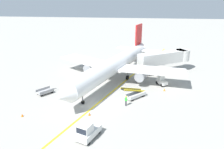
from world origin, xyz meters
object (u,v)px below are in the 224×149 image
at_px(airliner, 115,65).
at_px(belt_loader_forward_hold, 135,94).
at_px(baggage_tug_near_wing, 161,80).
at_px(baggage_cart_loaded, 45,91).
at_px(jet_bridge, 168,57).
at_px(safety_cone_nose_left, 89,114).
at_px(safety_cone_nose_right, 22,115).
at_px(pushback_tug, 87,131).
at_px(ground_crew_marshaller, 126,100).
at_px(safety_cone_wingtip_left, 164,90).

distance_m(airliner, belt_loader_forward_hold, 9.48).
distance_m(baggage_tug_near_wing, baggage_cart_loaded, 22.30).
bearing_deg(jet_bridge, safety_cone_nose_left, -121.63).
xyz_separation_m(airliner, belt_loader_forward_hold, (4.39, -7.98, -2.64)).
xyz_separation_m(safety_cone_nose_left, safety_cone_nose_right, (-9.70, -1.59, 0.00)).
bearing_deg(jet_bridge, airliner, -148.81).
xyz_separation_m(pushback_tug, belt_loader_forward_hold, (5.50, 12.27, -0.22)).
bearing_deg(pushback_tug, safety_cone_nose_left, 100.22).
height_order(jet_bridge, baggage_tug_near_wing, jet_bridge).
relative_size(airliner, ground_crew_marshaller, 20.16).
height_order(pushback_tug, safety_cone_wingtip_left, pushback_tug).
relative_size(jet_bridge, belt_loader_forward_hold, 2.71).
distance_m(pushback_tug, belt_loader_forward_hold, 13.44).
height_order(airliner, safety_cone_wingtip_left, airliner).
bearing_deg(safety_cone_nose_left, baggage_cart_loaded, 146.29).
bearing_deg(safety_cone_nose_right, safety_cone_wingtip_left, 29.37).
bearing_deg(jet_bridge, safety_cone_wingtip_left, -97.66).
xyz_separation_m(jet_bridge, baggage_tug_near_wing, (-1.84, -8.09, -2.62)).
bearing_deg(safety_cone_nose_left, safety_cone_wingtip_left, 41.65).
height_order(airliner, pushback_tug, airliner).
height_order(safety_cone_nose_left, safety_cone_nose_right, same).
relative_size(baggage_tug_near_wing, safety_cone_nose_right, 6.20).
distance_m(airliner, baggage_cart_loaded, 14.71).
distance_m(airliner, jet_bridge, 13.17).
relative_size(jet_bridge, pushback_tug, 3.01).
bearing_deg(baggage_cart_loaded, pushback_tug, -48.14).
bearing_deg(safety_cone_nose_left, pushback_tug, -79.78).
relative_size(airliner, belt_loader_forward_hold, 7.64).
bearing_deg(belt_loader_forward_hold, safety_cone_nose_left, -133.30).
bearing_deg(ground_crew_marshaller, belt_loader_forward_hold, 66.55).
xyz_separation_m(jet_bridge, safety_cone_nose_right, (-23.04, -23.25, -3.32)).
height_order(baggage_cart_loaded, ground_crew_marshaller, ground_crew_marshaller).
bearing_deg(pushback_tug, baggage_cart_loaded, 131.86).
distance_m(pushback_tug, safety_cone_wingtip_left, 19.31).
height_order(baggage_tug_near_wing, belt_loader_forward_hold, belt_loader_forward_hold).
relative_size(jet_bridge, safety_cone_wingtip_left, 27.62).
bearing_deg(jet_bridge, baggage_cart_loaded, -146.40).
relative_size(pushback_tug, baggage_tug_near_wing, 1.48).
bearing_deg(jet_bridge, baggage_tug_near_wing, -102.83).
xyz_separation_m(jet_bridge, baggage_cart_loaded, (-22.95, -15.25, -3.07)).
height_order(safety_cone_nose_left, safety_cone_wingtip_left, same).
relative_size(airliner, pushback_tug, 8.50).
bearing_deg(baggage_cart_loaded, baggage_tug_near_wing, 18.74).
bearing_deg(jet_bridge, belt_loader_forward_hold, -114.91).
bearing_deg(safety_cone_nose_right, baggage_tug_near_wing, 35.57).
bearing_deg(airliner, safety_cone_nose_left, -97.97).
bearing_deg(baggage_tug_near_wing, jet_bridge, 77.17).
distance_m(safety_cone_nose_left, safety_cone_wingtip_left, 15.85).
xyz_separation_m(baggage_tug_near_wing, safety_cone_nose_left, (-11.50, -13.57, -0.71)).
relative_size(baggage_tug_near_wing, belt_loader_forward_hold, 0.61).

